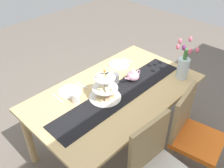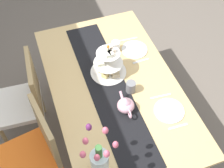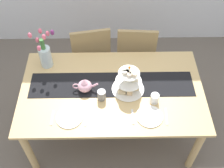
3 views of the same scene
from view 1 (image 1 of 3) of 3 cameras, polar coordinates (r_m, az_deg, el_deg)
ground_plane at (r=2.88m, az=0.83°, el=-13.04°), size 8.00×8.00×0.00m
dining_table at (r=2.44m, az=0.95°, el=-3.26°), size 1.70×1.00×0.72m
chair_left at (r=2.39m, az=17.99°, el=-10.60°), size 0.49×0.49×0.91m
chair_right at (r=2.07m, az=10.62°, el=-18.50°), size 0.45×0.45×0.91m
table_runner at (r=2.35m, az=2.01°, el=-2.13°), size 1.54×0.30×0.00m
tiered_cake_stand at (r=2.24m, az=-1.66°, el=-1.33°), size 0.30×0.30×0.30m
teapot at (r=2.50m, az=4.91°, el=2.01°), size 0.24×0.13×0.14m
tulip_vase at (r=2.59m, az=16.27°, el=4.28°), size 0.23×0.23×0.44m
dinner_plate_left at (r=2.77m, az=1.63°, el=4.54°), size 0.23×0.23×0.01m
fork_left at (r=2.87m, az=3.61°, el=5.58°), size 0.02×0.15×0.01m
knife_left at (r=2.69m, az=-0.47°, el=3.35°), size 0.03×0.17×0.01m
dinner_plate_right at (r=2.40m, az=-9.66°, el=-1.70°), size 0.23×0.23×0.01m
fork_right at (r=2.47m, az=-7.01°, el=-0.27°), size 0.02×0.15×0.01m
knife_right at (r=2.34m, az=-12.45°, el=-3.28°), size 0.02×0.17×0.01m
mug_grey at (r=2.46m, az=0.76°, el=1.34°), size 0.08×0.08×0.09m
mug_white_text at (r=2.24m, az=-8.39°, el=-3.21°), size 0.08×0.08×0.09m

